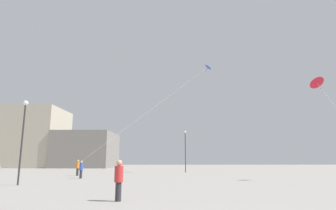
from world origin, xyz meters
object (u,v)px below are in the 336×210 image
Objects in this scene: person_in_orange at (78,167)px; building_centre_hall at (87,150)px; building_left_hall at (22,138)px; lamppost_east at (185,145)px; kite_cobalt_diamond at (207,68)px; kite_crimson_diamond at (317,82)px; person_in_red at (119,178)px; person_in_blue at (81,169)px; lamppost_west at (23,129)px.

building_centre_hall is at bearing 34.70° from person_in_orange.
lamppost_east is (40.62, -36.42, -3.81)m from building_left_hall.
kite_cobalt_diamond is (16.56, 7.47, 14.56)m from person_in_orange.
kite_cobalt_diamond is 20.30m from kite_crimson_diamond.
person_in_orange is (-7.23, 21.79, 0.08)m from person_in_red.
person_in_orange is at bearing 157.81° from person_in_red.
building_centre_hall is at bearing 153.27° from person_in_red.
person_in_blue is 0.93× the size of person_in_orange.
lamppost_east reaches higher than person_in_orange.
person_in_red is 0.16× the size of kite_crimson_diamond.
building_centre_hall is (-25.76, 37.54, -10.94)m from kite_cobalt_diamond.
person_in_blue is at bearing -77.79° from building_centre_hall.
building_left_hall is at bearing -103.76° from person_in_blue.
person_in_blue is 0.07× the size of building_left_hall.
person_in_blue is at bearing 158.06° from person_in_red.
kite_cobalt_diamond is 29.32m from lamppost_west.
kite_cobalt_diamond is at bearing 121.76° from person_in_red.
kite_crimson_diamond is at bearing -70.90° from kite_cobalt_diamond.
kite_crimson_diamond is at bearing 6.79° from lamppost_west.
lamppost_west is (-17.15, -20.72, -11.68)m from kite_cobalt_diamond.
person_in_blue is 59.46m from building_left_hall.
lamppost_east reaches higher than person_in_blue.
lamppost_west is at bearing -65.85° from building_left_hall.
kite_cobalt_diamond reaches higher than person_in_orange.
lamppost_west is at bearing -159.39° from person_in_orange.
building_centre_hall reaches higher than kite_crimson_diamond.
person_in_orange is at bearing -78.45° from building_centre_hall.
building_left_hall reaches higher than person_in_red.
person_in_blue is 51.70m from building_centre_hall.
lamppost_east is at bearing 114.90° from kite_crimson_diamond.
building_left_hall is 3.86× the size of lamppost_west.
kite_crimson_diamond is 64.14m from building_centre_hall.
kite_cobalt_diamond is at bearing -35.15° from lamppost_east.
building_centre_hall is 2.83× the size of lamppost_east.
kite_cobalt_diamond reaches higher than person_in_red.
kite_cobalt_diamond is 2.81× the size of lamppost_east.
lamppost_west is (-2.30, -7.86, 2.95)m from person_in_blue.
building_centre_hall is at bearing 98.41° from lamppost_west.
person_in_red is (5.52, -16.40, -0.01)m from person_in_blue.
person_in_red is at bearing 65.54° from person_in_blue.
lamppost_east is at bearing 128.33° from person_in_red.
building_left_hall is (-49.97, 56.57, -0.50)m from kite_crimson_diamond.
kite_crimson_diamond is at bearing -60.04° from building_centre_hall.
person_in_red is at bearing -63.11° from building_left_hall.
person_in_orange is (-1.71, 5.40, 0.07)m from person_in_blue.
building_centre_hall is at bearing -3.48° from building_left_hall.
kite_cobalt_diamond reaches higher than lamppost_east.
building_centre_hall is 41.95m from lamppost_east.
lamppost_west is (26.61, -59.35, -3.98)m from building_left_hall.
person_in_red is 0.07× the size of building_left_hall.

